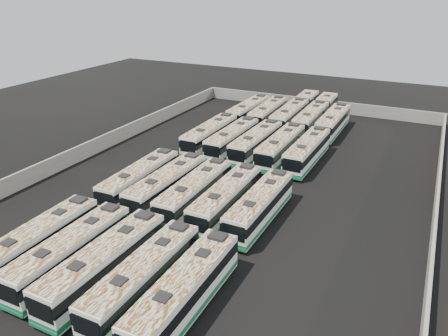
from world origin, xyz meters
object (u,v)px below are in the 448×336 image
bus_midback_right (281,147)px  bus_midfront_far_left (140,179)px  bus_midfront_center (195,192)px  bus_midfront_far_right (260,206)px  bus_midback_far_right (307,151)px  bus_midfront_left (167,185)px  bus_midback_left (232,139)px  bus_midfront_right (226,199)px  bus_back_center (296,111)px  bus_back_right (316,114)px  bus_front_center (105,263)px  bus_back_far_right (333,122)px  bus_front_left (71,252)px  bus_midback_center (256,143)px  bus_back_left (268,113)px  bus_midback_far_left (210,135)px  bus_front_far_right (185,291)px  bus_front_far_left (38,242)px  bus_front_right (144,277)px  bus_back_far_left (249,111)px

bus_midback_right → bus_midfront_far_left: bearing=-122.2°
bus_midfront_center → bus_midfront_far_right: size_ratio=1.02×
bus_midback_right → bus_midfront_center: bearing=-101.5°
bus_midfront_center → bus_midback_far_right: (7.42, 17.38, -0.00)m
bus_midfront_left → bus_midback_left: 17.24m
bus_midfront_right → bus_back_center: 35.59m
bus_midback_right → bus_back_right: bearing=90.3°
bus_front_center → bus_back_center: (0.10, 50.06, -0.00)m
bus_back_far_right → bus_front_center: bearing=-99.2°
bus_front_left → bus_midfront_left: (0.12, 14.64, 0.03)m
bus_midfront_left → bus_midback_far_right: size_ratio=1.01×
bus_back_center → bus_midback_center: bearing=-90.7°
bus_front_center → bus_back_right: size_ratio=0.65×
bus_back_left → bus_midback_center: bearing=-76.6°
bus_midfront_center → bus_back_center: (0.05, 35.48, 0.03)m
bus_midback_left → bus_midback_far_right: bus_midback_far_right is taller
bus_midback_left → bus_midback_right: (7.37, -0.04, 0.02)m
bus_front_center → bus_midfront_far_left: bearing=117.1°
bus_midback_center → bus_back_left: bearing=105.9°
bus_front_left → bus_midback_far_left: 32.16m
bus_midfront_right → bus_midback_far_left: 20.64m
bus_front_center → bus_midfront_left: (-3.61, 14.71, -0.03)m
bus_midback_far_right → bus_back_right: size_ratio=0.64×
bus_front_left → bus_midback_far_left: bearing=96.1°
bus_front_left → bus_midfront_left: bus_midfront_left is taller
bus_midback_far_right → bus_back_left: 18.45m
bus_front_far_right → bus_back_far_right: bus_back_far_right is taller
bus_back_left → bus_back_center: size_ratio=0.64×
bus_front_far_left → bus_midfront_far_right: (14.95, 14.82, -0.02)m
bus_front_right → bus_back_center: bearing=94.0°
bus_front_center → bus_midback_left: 32.16m
bus_front_center → bus_midfront_far_right: size_ratio=1.04×
bus_back_far_left → bus_back_far_right: size_ratio=0.99×
bus_back_center → bus_back_far_right: bus_back_center is taller
bus_midfront_far_right → bus_midback_right: (-3.81, 17.12, 0.05)m
bus_midback_center → bus_midfront_right: bearing=-76.5°
bus_midfront_far_left → bus_midback_right: (11.04, 17.20, 0.04)m
bus_front_left → bus_midfront_center: 14.99m
bus_front_center → bus_midfront_far_right: (7.53, 14.79, -0.07)m
bus_front_right → bus_midfront_far_left: bearing=126.9°
bus_midfront_right → bus_midback_center: bus_midback_center is taller
bus_front_center → bus_midfront_far_right: 16.60m
bus_midback_left → bus_midfront_far_right: bearing=-56.2°
bus_midback_far_right → bus_back_center: (-7.37, 18.10, 0.03)m
bus_front_left → bus_back_left: 46.53m
bus_back_far_right → bus_front_left: bearing=-103.7°
bus_midfront_far_right → bus_midback_center: bus_midback_center is taller
bus_midfront_right → bus_back_far_left: bearing=109.0°
bus_midfront_center → bus_back_far_left: 32.64m
bus_front_right → bus_midfront_center: bearing=104.2°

